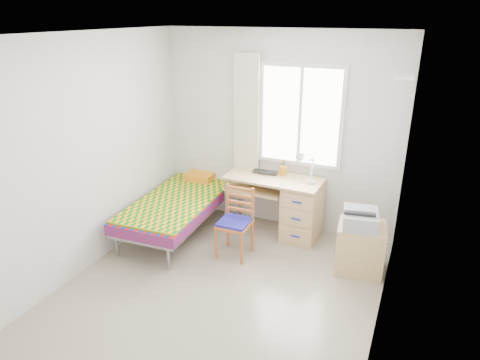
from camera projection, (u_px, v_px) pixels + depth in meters
The scene contains 17 objects.
floor at pixel (221, 289), 4.60m from camera, with size 3.50×3.50×0.00m, color #BCAD93.
ceiling at pixel (216, 34), 3.65m from camera, with size 3.50×3.50×0.00m, color white.
wall_back at pixel (278, 132), 5.61m from camera, with size 3.20×3.20×0.00m, color silver.
wall_left at pixel (89, 155), 4.73m from camera, with size 3.50×3.50×0.00m, color silver.
wall_right at pixel (392, 204), 3.52m from camera, with size 3.50×3.50×0.00m, color silver.
window at pixel (300, 116), 5.39m from camera, with size 1.10×0.04×1.30m.
curtain at pixel (246, 119), 5.66m from camera, with size 0.35×0.05×1.70m, color beige.
floating_shelf at pixel (405, 76), 4.44m from camera, with size 0.20×0.32×0.03m, color white.
bed at pixel (182, 201), 5.73m from camera, with size 1.01×2.01×0.85m.
desk at pixel (297, 207), 5.53m from camera, with size 1.27×0.62×0.78m.
chair at pixel (237, 218), 5.11m from camera, with size 0.37×0.37×0.86m.
cabinet at pixel (360, 247), 4.85m from camera, with size 0.58×0.53×0.57m.
printer at pixel (360, 218), 4.70m from camera, with size 0.44×0.49×0.19m.
laptop at pixel (264, 173), 5.63m from camera, with size 0.34×0.22×0.03m, color black.
pen_cup at pixel (283, 171), 5.60m from camera, with size 0.09×0.09×0.11m, color orange.
task_lamp at pixel (305, 165), 5.17m from camera, with size 0.23×0.33×0.43m.
book at pixel (257, 188), 5.68m from camera, with size 0.16×0.22×0.02m, color gray.
Camera 1 is at (1.75, -3.44, 2.78)m, focal length 32.00 mm.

